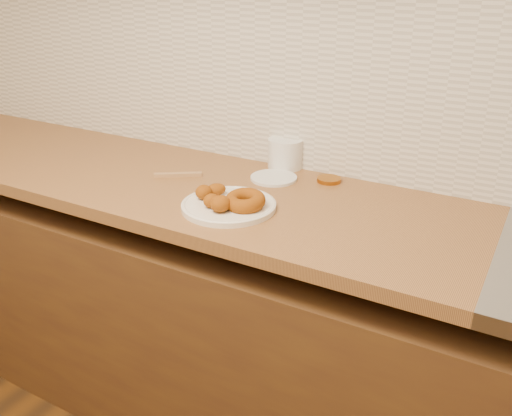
# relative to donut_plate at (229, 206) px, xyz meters

# --- Properties ---
(wall_back) EXTENTS (4.00, 0.02, 2.70)m
(wall_back) POSITION_rel_donut_plate_xyz_m (0.19, 0.43, 0.44)
(wall_back) COLOR #B8AB8B
(wall_back) RESTS_ON ground
(base_cabinet) EXTENTS (3.60, 0.60, 0.77)m
(base_cabinet) POSITION_rel_donut_plate_xyz_m (0.19, 0.12, -0.52)
(base_cabinet) COLOR #543516
(base_cabinet) RESTS_ON floor
(butcher_block) EXTENTS (2.30, 0.62, 0.04)m
(butcher_block) POSITION_rel_donut_plate_xyz_m (-0.46, 0.12, -0.03)
(butcher_block) COLOR #9B6734
(butcher_block) RESTS_ON base_cabinet
(backsplash) EXTENTS (3.60, 0.02, 0.60)m
(backsplash) POSITION_rel_donut_plate_xyz_m (0.19, 0.41, 0.29)
(backsplash) COLOR silver
(backsplash) RESTS_ON wall_back
(donut_plate) EXTENTS (0.27, 0.27, 0.02)m
(donut_plate) POSITION_rel_donut_plate_xyz_m (0.00, 0.00, 0.00)
(donut_plate) COLOR silver
(donut_plate) RESTS_ON butcher_block
(ring_donut) EXTENTS (0.14, 0.14, 0.05)m
(ring_donut) POSITION_rel_donut_plate_xyz_m (0.05, 0.00, 0.03)
(ring_donut) COLOR #8D4509
(ring_donut) RESTS_ON donut_plate
(fried_dough_chunks) EXTENTS (0.15, 0.16, 0.04)m
(fried_dough_chunks) POSITION_rel_donut_plate_xyz_m (-0.03, -0.02, 0.03)
(fried_dough_chunks) COLOR #8D4509
(fried_dough_chunks) RESTS_ON donut_plate
(plastic_tub) EXTENTS (0.16, 0.16, 0.10)m
(plastic_tub) POSITION_rel_donut_plate_xyz_m (-0.02, 0.39, 0.04)
(plastic_tub) COLOR silver
(plastic_tub) RESTS_ON butcher_block
(tub_lid) EXTENTS (0.15, 0.15, 0.01)m
(tub_lid) POSITION_rel_donut_plate_xyz_m (0.00, 0.27, -0.00)
(tub_lid) COLOR silver
(tub_lid) RESTS_ON butcher_block
(brass_jar_lid) EXTENTS (0.09, 0.09, 0.01)m
(brass_jar_lid) POSITION_rel_donut_plate_xyz_m (0.16, 0.34, -0.00)
(brass_jar_lid) COLOR #A5641B
(brass_jar_lid) RESTS_ON butcher_block
(wooden_utensil) EXTENTS (0.14, 0.10, 0.01)m
(wooden_utensil) POSITION_rel_donut_plate_xyz_m (-0.28, 0.14, -0.00)
(wooden_utensil) COLOR #A27649
(wooden_utensil) RESTS_ON butcher_block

